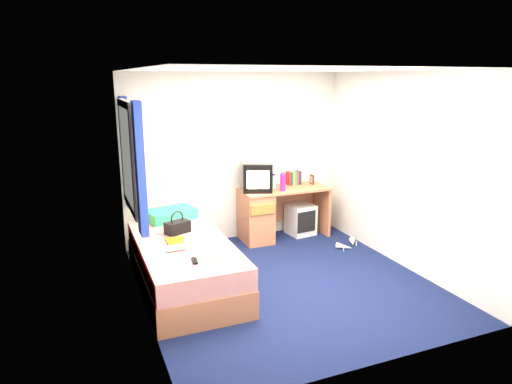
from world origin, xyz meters
name	(u,v)px	position (x,y,z in m)	size (l,w,h in m)	color
ground	(285,282)	(0.00, 0.00, 0.00)	(3.40, 3.40, 0.00)	#0C1438
room_shell	(287,160)	(0.00, 0.00, 1.45)	(3.40, 3.40, 3.40)	white
bed	(185,265)	(-1.10, 0.33, 0.27)	(1.01, 2.00, 0.54)	#C57752
pillow	(171,214)	(-1.05, 1.22, 0.61)	(0.60, 0.38, 0.13)	teal
desk	(266,213)	(0.39, 1.44, 0.41)	(1.30, 0.55, 0.75)	#C57752
storage_cube	(300,219)	(0.96, 1.45, 0.23)	(0.37, 0.37, 0.46)	white
crt_tv	(258,177)	(0.25, 1.44, 0.95)	(0.51, 0.50, 0.41)	black
vcr	(258,160)	(0.25, 1.44, 1.19)	(0.41, 0.29, 0.08)	#B9B8BB
book_row	(293,178)	(0.90, 1.60, 0.85)	(0.20, 0.13, 0.20)	maroon
picture_frame	(312,179)	(1.17, 1.52, 0.82)	(0.02, 0.12, 0.14)	#301F10
pink_water_bottle	(283,183)	(0.58, 1.29, 0.87)	(0.08, 0.08, 0.24)	#CF1D88
aerosol_can	(274,182)	(0.51, 1.46, 0.85)	(0.06, 0.06, 0.20)	white
handbag	(177,227)	(-1.09, 0.66, 0.62)	(0.32, 0.26, 0.27)	black
towel	(198,241)	(-0.98, 0.18, 0.58)	(0.27, 0.22, 0.09)	silver
magazine	(176,241)	(-1.18, 0.37, 0.55)	(0.21, 0.28, 0.01)	gold
water_bottle	(177,248)	(-1.23, 0.10, 0.58)	(0.07, 0.07, 0.20)	silver
colour_swatch_fan	(210,257)	(-0.96, -0.22, 0.55)	(0.22, 0.06, 0.01)	orange
remote_control	(195,261)	(-1.13, -0.26, 0.55)	(0.05, 0.16, 0.02)	black
window_assembly	(131,159)	(-1.55, 0.90, 1.42)	(0.11, 1.42, 1.40)	silver
white_heels	(348,244)	(1.32, 0.69, 0.04)	(0.41, 0.34, 0.09)	silver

